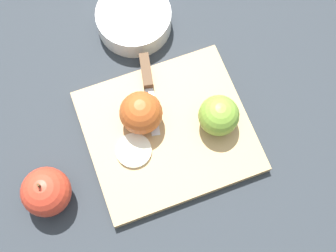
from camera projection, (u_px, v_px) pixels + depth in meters
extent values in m
plane|color=#282D33|center=(168.00, 133.00, 0.90)|extent=(4.00, 4.00, 0.00)
cube|color=tan|center=(168.00, 131.00, 0.89)|extent=(0.33, 0.31, 0.02)
sphere|color=olive|center=(219.00, 116.00, 0.85)|extent=(0.08, 0.08, 0.08)
cylinder|color=#EFE5C6|center=(222.00, 118.00, 0.85)|extent=(0.06, 0.05, 0.07)
sphere|color=#AD4C1E|center=(141.00, 113.00, 0.85)|extent=(0.08, 0.08, 0.08)
cylinder|color=#EFE5C6|center=(138.00, 115.00, 0.85)|extent=(0.04, 0.07, 0.08)
cube|color=silver|center=(152.00, 112.00, 0.90)|extent=(0.03, 0.10, 0.00)
cube|color=#472D19|center=(146.00, 71.00, 0.92)|extent=(0.03, 0.07, 0.02)
cylinder|color=#EFE5C6|center=(134.00, 151.00, 0.87)|extent=(0.07, 0.07, 0.01)
sphere|color=red|center=(46.00, 192.00, 0.82)|extent=(0.09, 0.09, 0.09)
cylinder|color=#4C3319|center=(39.00, 186.00, 0.77)|extent=(0.01, 0.01, 0.01)
cylinder|color=silver|center=(134.00, 19.00, 0.96)|extent=(0.15, 0.15, 0.05)
torus|color=silver|center=(133.00, 14.00, 0.94)|extent=(0.15, 0.15, 0.01)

